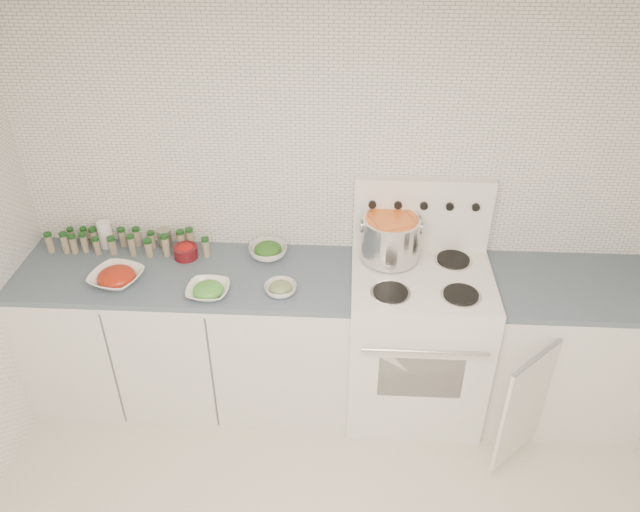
{
  "coord_description": "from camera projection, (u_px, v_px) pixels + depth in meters",
  "views": [
    {
      "loc": [
        0.08,
        -1.56,
        2.88
      ],
      "look_at": [
        -0.07,
        1.14,
        1.07
      ],
      "focal_mm": 35.0,
      "sensor_mm": 36.0,
      "label": 1
    }
  ],
  "objects": [
    {
      "name": "bowl_pepper",
      "position": [
        186.0,
        251.0,
        3.52
      ],
      "size": [
        0.14,
        0.14,
        0.08
      ],
      "color": "#530E13",
      "rests_on": "counter_left"
    },
    {
      "name": "counter_right",
      "position": [
        559.0,
        348.0,
        3.57
      ],
      "size": [
        0.89,
        0.9,
        0.9
      ],
      "color": "white",
      "rests_on": "ground"
    },
    {
      "name": "bowl_broccoli",
      "position": [
        268.0,
        251.0,
        3.53
      ],
      "size": [
        0.27,
        0.27,
        0.09
      ],
      "color": "white",
      "rests_on": "counter_left"
    },
    {
      "name": "salt_canister",
      "position": [
        106.0,
        234.0,
        3.6
      ],
      "size": [
        0.1,
        0.1,
        0.16
      ],
      "primitive_type": "cylinder",
      "rotation": [
        0.0,
        0.0,
        0.25
      ],
      "color": "white",
      "rests_on": "counter_left"
    },
    {
      "name": "spice_cluster",
      "position": [
        122.0,
        242.0,
        3.57
      ],
      "size": [
        0.95,
        0.16,
        0.13
      ],
      "color": "gray",
      "rests_on": "counter_left"
    },
    {
      "name": "tin_can",
      "position": [
        165.0,
        238.0,
        3.62
      ],
      "size": [
        0.08,
        0.08,
        0.11
      ],
      "primitive_type": "cylinder",
      "rotation": [
        0.0,
        0.0,
        -0.03
      ],
      "color": "gray",
      "rests_on": "counter_left"
    },
    {
      "name": "stock_pot",
      "position": [
        391.0,
        236.0,
        3.39
      ],
      "size": [
        0.34,
        0.32,
        0.24
      ],
      "rotation": [
        0.0,
        0.0,
        0.04
      ],
      "color": "silver",
      "rests_on": "stove"
    },
    {
      "name": "room_walls",
      "position": [
        323.0,
        326.0,
        2.03
      ],
      "size": [
        3.54,
        3.04,
        2.52
      ],
      "color": "white",
      "rests_on": "ground"
    },
    {
      "name": "bowl_snowpea",
      "position": [
        208.0,
        290.0,
        3.23
      ],
      "size": [
        0.23,
        0.23,
        0.07
      ],
      "color": "white",
      "rests_on": "counter_left"
    },
    {
      "name": "counter_left",
      "position": [
        193.0,
        334.0,
        3.67
      ],
      "size": [
        1.85,
        0.62,
        0.9
      ],
      "color": "white",
      "rests_on": "ground"
    },
    {
      "name": "bowl_tomato",
      "position": [
        116.0,
        277.0,
        3.32
      ],
      "size": [
        0.33,
        0.33,
        0.09
      ],
      "color": "white",
      "rests_on": "counter_left"
    },
    {
      "name": "bowl_zucchini",
      "position": [
        281.0,
        288.0,
        3.25
      ],
      "size": [
        0.21,
        0.21,
        0.07
      ],
      "color": "white",
      "rests_on": "counter_left"
    },
    {
      "name": "stove",
      "position": [
        416.0,
        337.0,
        3.58
      ],
      "size": [
        0.76,
        0.7,
        1.36
      ],
      "color": "white",
      "rests_on": "ground"
    }
  ]
}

